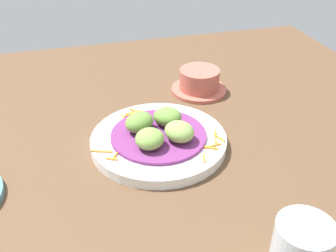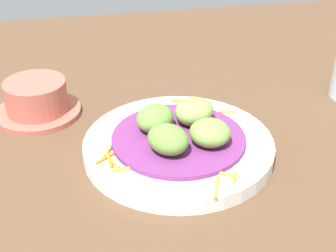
{
  "view_description": "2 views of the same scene",
  "coord_description": "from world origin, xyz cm",
  "px_view_note": "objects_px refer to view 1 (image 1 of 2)",
  "views": [
    {
      "loc": [
        19.23,
        58.04,
        44.73
      ],
      "look_at": [
        3.42,
        1.12,
        6.7
      ],
      "focal_mm": 41.92,
      "sensor_mm": 36.0,
      "label": 1
    },
    {
      "loc": [
        57.17,
        -12.16,
        38.65
      ],
      "look_at": [
        5.37,
        -1.51,
        6.64
      ],
      "focal_mm": 51.89,
      "sensor_mm": 36.0,
      "label": 2
    }
  ],
  "objects_px": {
    "guac_scoop_center": "(150,139)",
    "terracotta_bowl": "(199,82)",
    "guac_scoop_right": "(179,132)",
    "guac_scoop_back": "(167,117)",
    "water_glass": "(301,248)",
    "guac_scoop_left": "(139,122)",
    "main_plate": "(159,142)"
  },
  "relations": [
    {
      "from": "guac_scoop_back",
      "to": "water_glass",
      "type": "height_order",
      "value": "water_glass"
    },
    {
      "from": "guac_scoop_right",
      "to": "terracotta_bowl",
      "type": "distance_m",
      "value": 0.24
    },
    {
      "from": "guac_scoop_left",
      "to": "guac_scoop_center",
      "type": "xyz_separation_m",
      "value": [
        -0.01,
        0.06,
        -0.0
      ]
    },
    {
      "from": "guac_scoop_center",
      "to": "guac_scoop_right",
      "type": "relative_size",
      "value": 0.94
    },
    {
      "from": "water_glass",
      "to": "guac_scoop_center",
      "type": "bearing_deg",
      "value": -65.36
    },
    {
      "from": "guac_scoop_left",
      "to": "terracotta_bowl",
      "type": "bearing_deg",
      "value": -136.81
    },
    {
      "from": "guac_scoop_right",
      "to": "guac_scoop_left",
      "type": "bearing_deg",
      "value": -38.41
    },
    {
      "from": "main_plate",
      "to": "terracotta_bowl",
      "type": "height_order",
      "value": "terracotta_bowl"
    },
    {
      "from": "guac_scoop_back",
      "to": "terracotta_bowl",
      "type": "height_order",
      "value": "guac_scoop_back"
    },
    {
      "from": "guac_scoop_left",
      "to": "terracotta_bowl",
      "type": "xyz_separation_m",
      "value": [
        -0.18,
        -0.16,
        -0.02
      ]
    },
    {
      "from": "main_plate",
      "to": "guac_scoop_center",
      "type": "height_order",
      "value": "guac_scoop_center"
    },
    {
      "from": "guac_scoop_right",
      "to": "terracotta_bowl",
      "type": "height_order",
      "value": "guac_scoop_right"
    },
    {
      "from": "terracotta_bowl",
      "to": "guac_scoop_back",
      "type": "bearing_deg",
      "value": 52.83
    },
    {
      "from": "main_plate",
      "to": "guac_scoop_right",
      "type": "relative_size",
      "value": 4.51
    },
    {
      "from": "terracotta_bowl",
      "to": "guac_scoop_center",
      "type": "bearing_deg",
      "value": 52.48
    },
    {
      "from": "guac_scoop_right",
      "to": "guac_scoop_center",
      "type": "bearing_deg",
      "value": 6.59
    },
    {
      "from": "guac_scoop_center",
      "to": "guac_scoop_back",
      "type": "height_order",
      "value": "same"
    },
    {
      "from": "main_plate",
      "to": "terracotta_bowl",
      "type": "xyz_separation_m",
      "value": [
        -0.14,
        -0.19,
        0.01
      ]
    },
    {
      "from": "water_glass",
      "to": "guac_scoop_left",
      "type": "bearing_deg",
      "value": -68.13
    },
    {
      "from": "guac_scoop_left",
      "to": "guac_scoop_back",
      "type": "relative_size",
      "value": 1.02
    },
    {
      "from": "guac_scoop_left",
      "to": "terracotta_bowl",
      "type": "relative_size",
      "value": 0.44
    },
    {
      "from": "guac_scoop_right",
      "to": "terracotta_bowl",
      "type": "bearing_deg",
      "value": -117.98
    },
    {
      "from": "guac_scoop_right",
      "to": "guac_scoop_back",
      "type": "relative_size",
      "value": 1.02
    },
    {
      "from": "guac_scoop_back",
      "to": "terracotta_bowl",
      "type": "relative_size",
      "value": 0.43
    },
    {
      "from": "guac_scoop_center",
      "to": "terracotta_bowl",
      "type": "bearing_deg",
      "value": -127.52
    },
    {
      "from": "guac_scoop_right",
      "to": "guac_scoop_back",
      "type": "height_order",
      "value": "guac_scoop_right"
    },
    {
      "from": "guac_scoop_left",
      "to": "main_plate",
      "type": "bearing_deg",
      "value": 141.59
    },
    {
      "from": "main_plate",
      "to": "water_glass",
      "type": "relative_size",
      "value": 3.27
    },
    {
      "from": "terracotta_bowl",
      "to": "water_glass",
      "type": "relative_size",
      "value": 1.66
    },
    {
      "from": "guac_scoop_left",
      "to": "guac_scoop_center",
      "type": "height_order",
      "value": "guac_scoop_left"
    },
    {
      "from": "main_plate",
      "to": "terracotta_bowl",
      "type": "distance_m",
      "value": 0.24
    },
    {
      "from": "main_plate",
      "to": "guac_scoop_left",
      "type": "distance_m",
      "value": 0.05
    }
  ]
}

